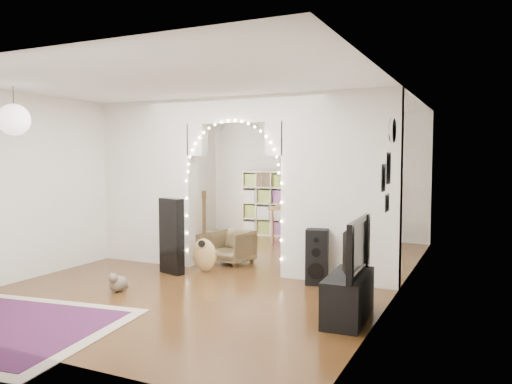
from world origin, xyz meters
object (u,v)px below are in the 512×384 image
at_px(floor_speaker, 317,257).
at_px(media_console, 348,297).
at_px(dining_chair_right, 309,235).
at_px(bookcase, 273,203).
at_px(dining_chair_left, 232,247).
at_px(dining_table, 302,210).
at_px(acoustic_guitar, 204,242).

xyz_separation_m(floor_speaker, media_console, (0.79, -1.30, -0.14)).
relative_size(media_console, dining_chair_right, 1.64).
distance_m(floor_speaker, bookcase, 4.40).
relative_size(media_console, dining_chair_left, 1.62).
xyz_separation_m(dining_table, dining_chair_right, (0.38, -0.62, -0.40)).
bearing_deg(dining_chair_right, media_console, -43.48).
relative_size(bookcase, dining_chair_right, 2.41).
distance_m(acoustic_guitar, media_console, 2.93).
height_order(dining_table, dining_chair_right, dining_table).
height_order(floor_speaker, media_console, floor_speaker).
distance_m(floor_speaker, dining_chair_left, 1.87).
bearing_deg(dining_chair_left, media_console, -28.77).
height_order(floor_speaker, dining_chair_right, floor_speaker).
bearing_deg(floor_speaker, dining_chair_right, 99.03).
xyz_separation_m(media_console, dining_table, (-2.14, 4.37, 0.43)).
distance_m(media_console, dining_chair_left, 3.22).
relative_size(dining_table, dining_chair_right, 2.01).
bearing_deg(bookcase, acoustic_guitar, -85.16).
bearing_deg(dining_table, media_console, -66.22).
bearing_deg(dining_chair_right, dining_chair_left, -92.12).
height_order(floor_speaker, dining_table, floor_speaker).
xyz_separation_m(media_console, bookcase, (-3.06, 5.05, 0.49)).
bearing_deg(media_console, dining_table, 113.03).
bearing_deg(acoustic_guitar, dining_table, 61.78).
distance_m(floor_speaker, dining_table, 3.37).
distance_m(media_console, dining_chair_right, 4.14).
xyz_separation_m(media_console, dining_chair_left, (-2.51, 2.01, 0.03)).
bearing_deg(bookcase, dining_chair_left, -81.63).
distance_m(media_console, dining_table, 4.88).
bearing_deg(dining_chair_right, dining_table, 142.59).
xyz_separation_m(acoustic_guitar, floor_speaker, (1.83, -0.00, -0.08)).
distance_m(acoustic_guitar, dining_chair_right, 2.60).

